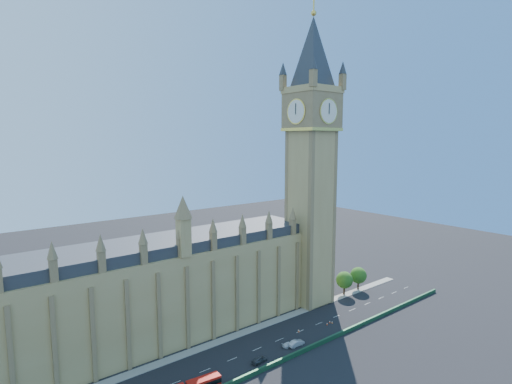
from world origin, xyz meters
TOP-DOWN VIEW (x-y plane):
  - ground at (0.00, 0.00)m, footprint 400.00×400.00m
  - palace_westminster at (-25.00, 22.00)m, footprint 120.00×20.00m
  - elizabeth_tower at (38.00, 13.99)m, footprint 20.59×20.59m
  - bridge_parapet at (0.00, -9.00)m, footprint 160.00×0.60m
  - kerb_north at (0.00, 9.50)m, footprint 160.00×3.00m
  - tree_east_near at (52.22, 10.08)m, footprint 6.00×6.00m
  - tree_east_far at (60.22, 10.08)m, footprint 6.00×6.00m
  - car_grey at (0.44, -5.43)m, footprint 4.49×2.18m
  - car_silver at (13.32, -5.36)m, footprint 4.86×1.71m
  - car_white at (11.58, -4.35)m, footprint 4.21×2.15m
  - cone_a at (19.37, -0.11)m, footprint 0.53×0.53m
  - cone_b at (29.22, -2.18)m, footprint 0.46×0.46m
  - cone_c at (30.87, -1.77)m, footprint 0.54×0.54m
  - cone_d at (31.25, -2.38)m, footprint 0.44×0.44m

SIDE VIEW (x-z plane):
  - ground at x=0.00m, z-range 0.00..0.00m
  - kerb_north at x=0.00m, z-range 0.00..0.16m
  - cone_d at x=31.25m, z-range 0.00..0.62m
  - cone_c at x=30.87m, z-range 0.00..0.66m
  - cone_b at x=29.22m, z-range 0.00..0.67m
  - cone_a at x=19.37m, z-range -0.01..0.79m
  - car_white at x=11.58m, z-range 0.00..1.17m
  - bridge_parapet at x=0.00m, z-range 0.00..1.20m
  - car_grey at x=0.44m, z-range 0.00..1.48m
  - car_silver at x=13.32m, z-range 0.00..1.60m
  - tree_east_near at x=52.22m, z-range 1.39..9.89m
  - tree_east_far at x=60.22m, z-range 1.39..9.89m
  - palace_westminster at x=-25.00m, z-range -0.14..27.86m
  - elizabeth_tower at x=38.00m, z-range 2.06..107.06m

